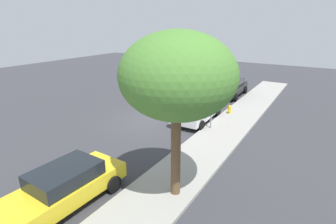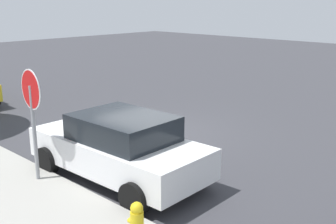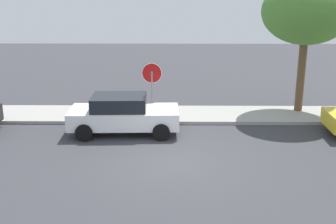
# 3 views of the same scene
# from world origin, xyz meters

# --- Properties ---
(ground_plane) EXTENTS (60.00, 60.00, 0.00)m
(ground_plane) POSITION_xyz_m (0.00, 0.00, 0.00)
(ground_plane) COLOR #38383D
(sidewalk_curb) EXTENTS (32.00, 2.44, 0.14)m
(sidewalk_curb) POSITION_xyz_m (0.00, 5.00, 0.07)
(sidewalk_curb) COLOR #9E9B93
(sidewalk_curb) RESTS_ON ground_plane
(stop_sign) EXTENTS (0.83, 0.08, 2.50)m
(stop_sign) POSITION_xyz_m (-0.78, 4.18, 1.73)
(stop_sign) COLOR gray
(stop_sign) RESTS_ON ground_plane
(parked_car_white) EXTENTS (4.21, 2.11, 1.49)m
(parked_car_white) POSITION_xyz_m (-1.84, 2.80, 0.76)
(parked_car_white) COLOR white
(parked_car_white) RESTS_ON ground_plane
(street_tree_near_corner) EXTENTS (3.75, 3.75, 5.88)m
(street_tree_near_corner) POSITION_xyz_m (5.70, 5.57, 4.44)
(street_tree_near_corner) COLOR brown
(street_tree_near_corner) RESTS_ON ground_plane
(fire_hydrant) EXTENTS (0.30, 0.22, 0.72)m
(fire_hydrant) POSITION_xyz_m (-3.94, 4.23, 0.36)
(fire_hydrant) COLOR gold
(fire_hydrant) RESTS_ON ground_plane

